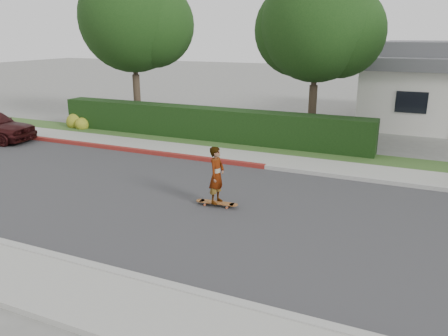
{
  "coord_description": "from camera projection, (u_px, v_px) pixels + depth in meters",
  "views": [
    {
      "loc": [
        5.75,
        -10.31,
        4.69
      ],
      "look_at": [
        0.91,
        0.61,
        1.0
      ],
      "focal_mm": 35.0,
      "sensor_mm": 36.0,
      "label": 1
    }
  ],
  "objects": [
    {
      "name": "curb_near",
      "position": [
        92.0,
        267.0,
        9.01
      ],
      "size": [
        60.0,
        0.2,
        0.15
      ],
      "primitive_type": "cube",
      "color": "#9E9E99",
      "rests_on": "ground"
    },
    {
      "name": "planting_strip",
      "position": [
        262.0,
        149.0,
        18.37
      ],
      "size": [
        60.0,
        1.6,
        0.1
      ],
      "primitive_type": "cube",
      "color": "#2D4C1E",
      "rests_on": "ground"
    },
    {
      "name": "hedge",
      "position": [
        204.0,
        124.0,
        19.85
      ],
      "size": [
        15.0,
        1.0,
        1.5
      ],
      "primitive_type": "cube",
      "color": "black",
      "rests_on": "ground"
    },
    {
      "name": "curb_red_section",
      "position": [
        128.0,
        150.0,
        18.11
      ],
      "size": [
        12.0,
        0.21,
        0.15
      ],
      "primitive_type": "cube",
      "color": "maroon",
      "rests_on": "ground"
    },
    {
      "name": "skateboard",
      "position": [
        217.0,
        203.0,
        12.33
      ],
      "size": [
        1.25,
        0.35,
        0.11
      ],
      "rotation": [
        0.0,
        0.0,
        0.09
      ],
      "color": "#AE5230",
      "rests_on": "ground"
    },
    {
      "name": "tree_center",
      "position": [
        318.0,
        28.0,
        18.62
      ],
      "size": [
        5.66,
        4.84,
        7.44
      ],
      "color": "#33261C",
      "rests_on": "ground"
    },
    {
      "name": "curb_far",
      "position": [
        240.0,
        164.0,
        16.17
      ],
      "size": [
        60.0,
        0.2,
        0.15
      ],
      "primitive_type": "cube",
      "color": "#9E9E99",
      "rests_on": "ground"
    },
    {
      "name": "skateboarder",
      "position": [
        217.0,
        175.0,
        12.09
      ],
      "size": [
        0.41,
        0.61,
        1.62
      ],
      "primitive_type": "imported",
      "rotation": [
        0.0,
        0.0,
        1.53
      ],
      "color": "white",
      "rests_on": "skateboard"
    },
    {
      "name": "flowering_shrub",
      "position": [
        77.0,
        123.0,
        22.28
      ],
      "size": [
        1.4,
        1.0,
        0.9
      ],
      "color": "#2D4C19",
      "rests_on": "ground"
    },
    {
      "name": "road",
      "position": [
        187.0,
        203.0,
        12.61
      ],
      "size": [
        60.0,
        8.0,
        0.01
      ],
      "primitive_type": "cube",
      "color": "#2D2D30",
      "rests_on": "ground"
    },
    {
      "name": "tree_left",
      "position": [
        135.0,
        21.0,
        21.56
      ],
      "size": [
        5.99,
        5.21,
        8.0
      ],
      "color": "#33261C",
      "rests_on": "ground"
    },
    {
      "name": "sidewalk_near",
      "position": [
        60.0,
        290.0,
        8.23
      ],
      "size": [
        60.0,
        1.6,
        0.12
      ],
      "primitive_type": "cube",
      "color": "gray",
      "rests_on": "ground"
    },
    {
      "name": "ground",
      "position": [
        187.0,
        203.0,
        12.62
      ],
      "size": [
        120.0,
        120.0,
        0.0
      ],
      "primitive_type": "plane",
      "color": "slate",
      "rests_on": "ground"
    },
    {
      "name": "sidewalk_far",
      "position": [
        248.0,
        158.0,
        16.97
      ],
      "size": [
        60.0,
        1.6,
        0.12
      ],
      "primitive_type": "cube",
      "color": "gray",
      "rests_on": "ground"
    }
  ]
}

